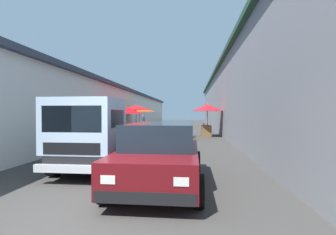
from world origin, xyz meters
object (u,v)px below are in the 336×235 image
fruit_stall_far_left (136,114)px  delivery_truck (96,135)px  fruit_stall_far_right (139,112)px  vendor_by_crates (143,123)px  hatchback_car (161,153)px  parked_scooter (190,131)px  fruit_stall_mid_lane (207,111)px  fruit_stall_near_right (122,112)px

fruit_stall_far_left → delivery_truck: (-10.40, -1.29, -0.63)m
fruit_stall_far_left → fruit_stall_far_right: fruit_stall_far_right is taller
vendor_by_crates → fruit_stall_far_left: bearing=176.8°
hatchback_car → parked_scooter: hatchback_car is taller
fruit_stall_mid_lane → fruit_stall_far_right: size_ratio=0.88×
fruit_stall_far_right → parked_scooter: fruit_stall_far_right is taller
fruit_stall_far_right → fruit_stall_near_right: bearing=-178.7°
hatchback_car → vendor_by_crates: (13.71, 3.23, 0.16)m
fruit_stall_near_right → fruit_stall_far_left: bearing=-7.8°
delivery_truck → vendor_by_crates: bearing=5.3°
fruit_stall_near_right → fruit_stall_mid_lane: size_ratio=1.11×
fruit_stall_far_right → hatchback_car: bearing=-165.6°
fruit_stall_far_right → delivery_truck: (-13.62, -1.72, -0.78)m
fruit_stall_near_right → delivery_truck: bearing=-168.9°
fruit_stall_near_right → delivery_truck: size_ratio=0.55×
fruit_stall_near_right → hatchback_car: (-9.27, -3.67, -1.02)m
fruit_stall_near_right → fruit_stall_far_left: fruit_stall_far_left is taller
fruit_stall_mid_lane → delivery_truck: size_ratio=0.49×
fruit_stall_mid_lane → vendor_by_crates: (1.70, 5.03, -0.96)m
fruit_stall_far_right → delivery_truck: fruit_stall_far_right is taller
hatchback_car → vendor_by_crates: vendor_by_crates is taller
fruit_stall_far_left → hatchback_car: fruit_stall_far_left is taller
delivery_truck → fruit_stall_near_right: bearing=11.1°
fruit_stall_near_right → hatchback_car: bearing=-158.4°
fruit_stall_near_right → parked_scooter: (2.02, -4.24, -1.31)m
fruit_stall_far_left → delivery_truck: 10.49m
fruit_stall_near_right → fruit_stall_far_left: (2.27, -0.31, -0.09)m
parked_scooter → vendor_by_crates: bearing=57.6°
fruit_stall_far_right → vendor_by_crates: size_ratio=1.75×
fruit_stall_far_right → parked_scooter: bearing=-128.5°
delivery_truck → parked_scooter: delivery_truck is taller
fruit_stall_near_right → delivery_truck: (-8.12, -1.60, -0.72)m
vendor_by_crates → fruit_stall_near_right: bearing=174.4°
fruit_stall_far_left → delivery_truck: bearing=-172.9°
parked_scooter → fruit_stall_far_left: bearing=86.4°
delivery_truck → parked_scooter: 10.50m
fruit_stall_far_right → hatchback_car: size_ratio=0.70×
vendor_by_crates → parked_scooter: vendor_by_crates is taller
fruit_stall_far_left → vendor_by_crates: fruit_stall_far_left is taller
fruit_stall_mid_lane → vendor_by_crates: size_ratio=1.55×
hatchback_car → delivery_truck: (1.15, 2.07, 0.30)m
fruit_stall_far_right → parked_scooter: 5.75m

